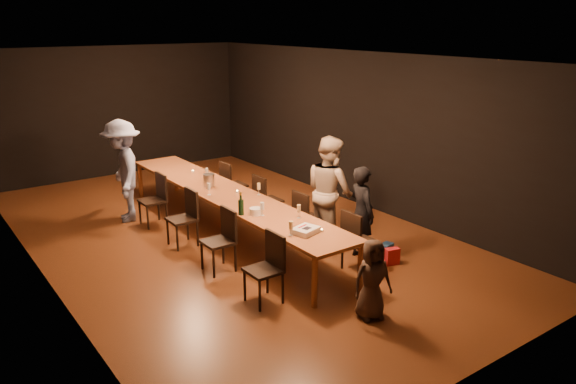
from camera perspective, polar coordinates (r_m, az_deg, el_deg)
ground at (r=9.81m, az=-6.10°, el=-4.26°), size 10.00×10.00×0.00m
room_shell at (r=9.26m, az=-6.51°, el=7.79°), size 6.04×10.04×3.02m
table at (r=9.58m, az=-6.24°, el=-0.35°), size 0.90×6.00×0.75m
chair_right_0 at (r=8.31m, az=7.34°, el=-4.90°), size 0.42×0.42×0.93m
chair_right_1 at (r=9.16m, az=2.21°, el=-2.65°), size 0.42×0.42×0.93m
chair_right_2 at (r=10.07m, az=-2.00°, el=-0.78°), size 0.42×0.42×0.93m
chair_right_3 at (r=11.05m, az=-5.49°, el=0.77°), size 0.42×0.42×0.93m
chair_left_0 at (r=7.33m, az=-2.51°, el=-7.87°), size 0.42×0.42×0.93m
chair_left_1 at (r=8.28m, az=-7.13°, el=-4.97°), size 0.42×0.42×0.93m
chair_left_2 at (r=9.29m, az=-10.74°, el=-2.67°), size 0.42×0.42×0.93m
chair_left_3 at (r=10.33m, az=-13.62°, el=-0.81°), size 0.42×0.42×0.93m
woman_birthday at (r=8.63m, az=7.50°, el=-2.14°), size 0.45×0.60×1.47m
woman_tan at (r=9.10m, az=4.26°, el=0.10°), size 0.78×0.95×1.81m
man_blue at (r=10.59m, az=-16.42°, el=2.05°), size 0.96×1.34×1.87m
child at (r=7.03m, az=8.56°, el=-8.77°), size 0.58×0.46×1.03m
gift_bag_red at (r=8.69m, az=10.51°, el=-6.45°), size 0.24×0.17×0.26m
gift_bag_blue at (r=8.84m, az=9.93°, el=-5.99°), size 0.23×0.18×0.26m
birthday_cake at (r=7.72m, az=1.79°, el=-3.91°), size 0.41×0.36×0.08m
plate_stack at (r=8.44m, az=-3.31°, el=-1.98°), size 0.24×0.24×0.10m
champagne_bottle at (r=8.42m, az=-4.81°, el=-1.17°), size 0.09×0.09×0.35m
ice_bucket at (r=9.95m, az=-8.05°, el=1.20°), size 0.24×0.24×0.22m
wineglass_0 at (r=7.61m, az=0.30°, el=-3.72°), size 0.06×0.06×0.21m
wineglass_1 at (r=8.28m, az=1.11°, el=-1.98°), size 0.06×0.06×0.21m
wineglass_2 at (r=8.38m, az=-2.63°, el=-1.74°), size 0.06×0.06×0.21m
wineglass_3 at (r=9.37m, az=-2.99°, el=0.31°), size 0.06×0.06×0.21m
wineglass_4 at (r=9.45m, az=-8.04°, el=0.30°), size 0.06×0.06×0.21m
wineglass_5 at (r=10.41m, az=-8.26°, el=1.87°), size 0.06×0.06×0.21m
tealight_near at (r=7.80m, az=3.41°, el=-3.92°), size 0.05×0.05×0.03m
tealight_mid at (r=9.55m, az=-5.19°, el=0.03°), size 0.05×0.05×0.03m
tealight_far at (r=10.95m, az=-9.63°, el=2.08°), size 0.05×0.05×0.03m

